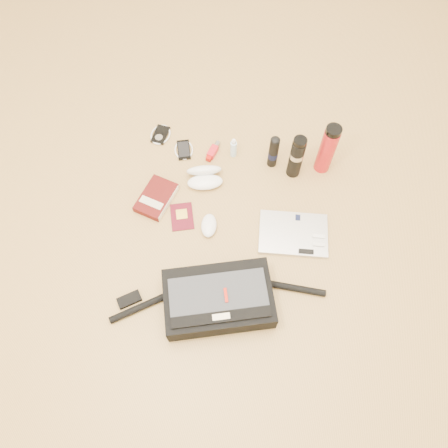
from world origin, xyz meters
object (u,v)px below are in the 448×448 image
(messenger_bag, at_px, (218,299))
(book, at_px, (156,198))
(thermos_black, at_px, (296,157))
(thermos_red, at_px, (327,149))
(laptop, at_px, (294,234))

(messenger_bag, height_order, book, messenger_bag)
(thermos_black, relative_size, thermos_red, 0.87)
(laptop, height_order, thermos_red, thermos_red)
(book, distance_m, thermos_red, 0.80)
(thermos_red, bearing_deg, thermos_black, -153.42)
(thermos_red, bearing_deg, laptop, -99.62)
(messenger_bag, distance_m, thermos_red, 0.83)
(laptop, bearing_deg, messenger_bag, -132.13)
(messenger_bag, distance_m, laptop, 0.45)
(book, bearing_deg, messenger_bag, -34.80)
(thermos_red, bearing_deg, messenger_bag, -111.95)
(thermos_black, bearing_deg, book, -152.37)
(laptop, bearing_deg, thermos_red, 70.95)
(book, bearing_deg, laptop, 8.73)
(thermos_red, bearing_deg, book, -152.56)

